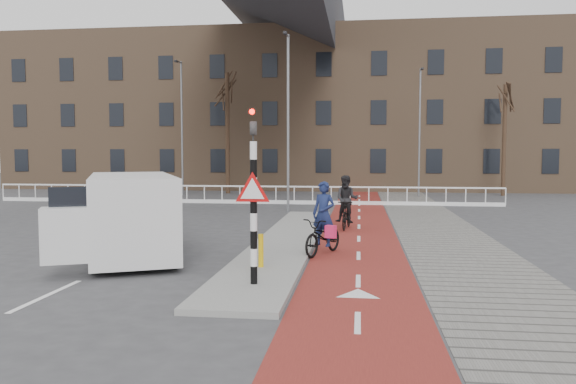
# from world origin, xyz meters

# --- Properties ---
(ground) EXTENTS (120.00, 120.00, 0.00)m
(ground) POSITION_xyz_m (0.00, 0.00, 0.00)
(ground) COLOR #38383A
(ground) RESTS_ON ground
(bike_lane) EXTENTS (2.50, 60.00, 0.01)m
(bike_lane) POSITION_xyz_m (1.50, 10.00, 0.01)
(bike_lane) COLOR maroon
(bike_lane) RESTS_ON ground
(sidewalk) EXTENTS (3.00, 60.00, 0.01)m
(sidewalk) POSITION_xyz_m (4.30, 10.00, 0.01)
(sidewalk) COLOR slate
(sidewalk) RESTS_ON ground
(curb_island) EXTENTS (1.80, 16.00, 0.12)m
(curb_island) POSITION_xyz_m (-0.70, 4.00, 0.06)
(curb_island) COLOR gray
(curb_island) RESTS_ON ground
(traffic_signal) EXTENTS (0.80, 0.80, 3.68)m
(traffic_signal) POSITION_xyz_m (-0.60, -2.02, 1.99)
(traffic_signal) COLOR black
(traffic_signal) RESTS_ON curb_island
(bollard) EXTENTS (0.12, 0.12, 0.77)m
(bollard) POSITION_xyz_m (-0.75, -0.34, 0.51)
(bollard) COLOR #EAB70D
(bollard) RESTS_ON curb_island
(cyclist_near) EXTENTS (1.38, 2.02, 1.99)m
(cyclist_near) POSITION_xyz_m (0.55, 2.05, 0.68)
(cyclist_near) COLOR black
(cyclist_near) RESTS_ON bike_lane
(cyclist_far) EXTENTS (0.91, 1.87, 1.95)m
(cyclist_far) POSITION_xyz_m (1.05, 7.25, 0.82)
(cyclist_far) COLOR black
(cyclist_far) RESTS_ON bike_lane
(van) EXTENTS (3.98, 5.47, 2.19)m
(van) POSITION_xyz_m (-4.45, 1.03, 1.15)
(van) COLOR silver
(van) RESTS_ON ground
(railing) EXTENTS (28.00, 0.10, 0.99)m
(railing) POSITION_xyz_m (-5.00, 17.00, 0.31)
(railing) COLOR silver
(railing) RESTS_ON ground
(townhouse_row) EXTENTS (46.00, 10.00, 15.90)m
(townhouse_row) POSITION_xyz_m (-3.00, 32.00, 7.81)
(townhouse_row) COLOR #7F6047
(townhouse_row) RESTS_ON ground
(tree_mid) EXTENTS (0.29, 0.29, 8.19)m
(tree_mid) POSITION_xyz_m (-7.47, 24.54, 4.10)
(tree_mid) COLOR #302015
(tree_mid) RESTS_ON ground
(tree_right) EXTENTS (0.25, 0.25, 7.14)m
(tree_right) POSITION_xyz_m (10.71, 24.60, 3.57)
(tree_right) COLOR #302015
(tree_right) RESTS_ON ground
(streetlight_near) EXTENTS (0.12, 0.12, 8.19)m
(streetlight_near) POSITION_xyz_m (-1.80, 12.84, 4.09)
(streetlight_near) COLOR slate
(streetlight_near) RESTS_ON ground
(streetlight_left) EXTENTS (0.12, 0.12, 8.63)m
(streetlight_left) POSITION_xyz_m (-9.94, 22.28, 4.32)
(streetlight_left) COLOR slate
(streetlight_left) RESTS_ON ground
(streetlight_right) EXTENTS (0.12, 0.12, 8.03)m
(streetlight_right) POSITION_xyz_m (5.23, 23.27, 4.02)
(streetlight_right) COLOR slate
(streetlight_right) RESTS_ON ground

